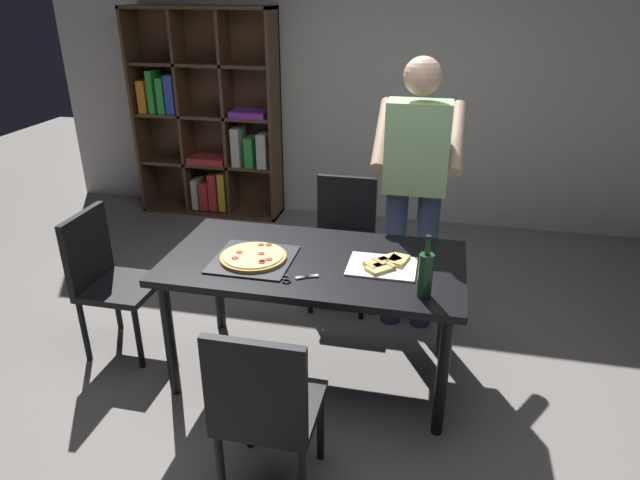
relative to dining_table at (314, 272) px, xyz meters
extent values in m
plane|color=gray|center=(0.00, 0.00, -0.67)|extent=(12.00, 12.00, 0.00)
cube|color=silver|center=(0.00, 2.60, 0.73)|extent=(6.40, 0.10, 2.80)
cube|color=black|center=(0.00, 0.00, 0.06)|extent=(1.62, 0.85, 0.04)
cylinder|color=black|center=(-0.73, -0.35, -0.32)|extent=(0.06, 0.06, 0.71)
cylinder|color=black|center=(0.73, -0.35, -0.32)|extent=(0.06, 0.06, 0.71)
cylinder|color=black|center=(-0.73, 0.35, -0.32)|extent=(0.06, 0.06, 0.71)
cylinder|color=black|center=(0.73, 0.35, -0.32)|extent=(0.06, 0.06, 0.71)
cube|color=black|center=(0.00, -0.83, -0.24)|extent=(0.42, 0.42, 0.04)
cube|color=black|center=(0.00, -1.02, 0.00)|extent=(0.42, 0.04, 0.45)
cylinder|color=black|center=(0.18, -0.65, -0.47)|extent=(0.04, 0.04, 0.41)
cylinder|color=black|center=(-0.18, -0.65, -0.47)|extent=(0.04, 0.04, 0.41)
cylinder|color=black|center=(-0.18, -1.01, -0.47)|extent=(0.04, 0.04, 0.41)
cube|color=black|center=(0.00, 0.83, -0.24)|extent=(0.42, 0.42, 0.04)
cube|color=black|center=(0.00, 1.02, 0.00)|extent=(0.42, 0.04, 0.45)
cylinder|color=black|center=(-0.18, 0.65, -0.47)|extent=(0.04, 0.04, 0.41)
cylinder|color=black|center=(0.18, 0.65, -0.47)|extent=(0.04, 0.04, 0.41)
cylinder|color=black|center=(-0.18, 1.01, -0.47)|extent=(0.04, 0.04, 0.41)
cylinder|color=black|center=(0.18, 1.01, -0.47)|extent=(0.04, 0.04, 0.41)
cube|color=black|center=(-1.21, 0.00, -0.24)|extent=(0.42, 0.42, 0.04)
cube|color=black|center=(-1.40, 0.00, 0.00)|extent=(0.04, 0.42, 0.45)
cylinder|color=black|center=(-1.03, -0.18, -0.47)|extent=(0.04, 0.04, 0.41)
cylinder|color=black|center=(-1.03, 0.18, -0.47)|extent=(0.04, 0.04, 0.41)
cylinder|color=black|center=(-1.39, -0.18, -0.47)|extent=(0.04, 0.04, 0.41)
cylinder|color=black|center=(-1.39, 0.18, -0.47)|extent=(0.04, 0.04, 0.41)
cube|color=#513823|center=(-2.29, 2.35, 0.30)|extent=(0.03, 0.35, 1.95)
cube|color=#513823|center=(-0.92, 2.35, 0.30)|extent=(0.03, 0.35, 1.95)
cube|color=#513823|center=(-1.61, 2.35, 1.26)|extent=(1.40, 0.35, 0.03)
cube|color=#513823|center=(-1.61, 2.35, -0.66)|extent=(1.40, 0.35, 0.03)
cube|color=#513823|center=(-1.61, 2.51, 0.30)|extent=(1.40, 0.03, 1.95)
cube|color=#513823|center=(-1.61, 2.35, -0.17)|extent=(1.34, 0.29, 0.03)
cube|color=#513823|center=(-1.61, 2.35, 0.30)|extent=(1.34, 0.29, 0.03)
cube|color=#513823|center=(-1.61, 2.35, 0.78)|extent=(1.34, 0.29, 0.03)
cube|color=#513823|center=(-1.83, 2.35, 0.30)|extent=(0.03, 0.29, 1.89)
cube|color=#513823|center=(-1.38, 2.35, 0.30)|extent=(0.03, 0.29, 1.89)
cube|color=silver|center=(-1.75, 2.33, -0.48)|extent=(0.06, 0.22, 0.30)
cube|color=red|center=(-1.66, 2.33, -0.49)|extent=(0.08, 0.22, 0.27)
cube|color=red|center=(-1.56, 2.33, -0.44)|extent=(0.08, 0.22, 0.37)
cube|color=yellow|center=(-1.46, 2.33, -0.44)|extent=(0.07, 0.22, 0.38)
cube|color=red|center=(-1.61, 2.33, -0.12)|extent=(0.38, 0.25, 0.06)
cube|color=silver|center=(-1.29, 2.33, 0.03)|extent=(0.08, 0.22, 0.37)
cube|color=green|center=(-1.16, 2.33, -0.01)|extent=(0.08, 0.22, 0.28)
cube|color=silver|center=(-1.03, 2.33, 0.01)|extent=(0.09, 0.22, 0.32)
cube|color=orange|center=(-2.20, 2.33, 0.47)|extent=(0.08, 0.22, 0.30)
cube|color=green|center=(-2.10, 2.33, 0.52)|extent=(0.06, 0.22, 0.40)
cube|color=green|center=(-2.01, 2.33, 0.49)|extent=(0.07, 0.22, 0.33)
cube|color=blue|center=(-1.91, 2.33, 0.50)|extent=(0.08, 0.22, 0.36)
cube|color=purple|center=(-1.16, 2.33, 0.35)|extent=(0.34, 0.25, 0.06)
cylinder|color=#38476B|center=(0.58, 0.68, -0.20)|extent=(0.14, 0.14, 0.95)
cylinder|color=#38476B|center=(0.38, 0.68, -0.20)|extent=(0.14, 0.14, 0.95)
cube|color=#99CC8C|center=(0.48, 0.68, 0.55)|extent=(0.38, 0.22, 0.55)
sphere|color=#E0B293|center=(0.48, 0.68, 0.97)|extent=(0.22, 0.22, 0.22)
cylinder|color=#E0B293|center=(0.71, 0.86, 0.58)|extent=(0.09, 0.50, 0.39)
cylinder|color=#E0B293|center=(0.25, 0.86, 0.58)|extent=(0.09, 0.50, 0.39)
cube|color=#2D2D33|center=(-0.32, -0.08, 0.08)|extent=(0.42, 0.42, 0.01)
cylinder|color=tan|center=(-0.32, -0.08, 0.10)|extent=(0.36, 0.36, 0.02)
cylinder|color=#EACC6B|center=(-0.32, -0.08, 0.11)|extent=(0.33, 0.33, 0.01)
cylinder|color=#B22819|center=(-0.24, -0.16, 0.11)|extent=(0.04, 0.04, 0.00)
cylinder|color=#B22819|center=(-0.27, 0.06, 0.11)|extent=(0.04, 0.04, 0.00)
cylinder|color=#B22819|center=(-0.22, -0.12, 0.11)|extent=(0.04, 0.04, 0.00)
cylinder|color=#B22819|center=(-0.32, 0.05, 0.11)|extent=(0.04, 0.04, 0.00)
cylinder|color=#B22819|center=(-0.25, -0.14, 0.11)|extent=(0.04, 0.04, 0.00)
cylinder|color=#B22819|center=(-0.40, -0.14, 0.11)|extent=(0.04, 0.04, 0.00)
cylinder|color=#B22819|center=(-0.40, -0.07, 0.11)|extent=(0.04, 0.04, 0.00)
cylinder|color=#B22819|center=(-0.28, -0.06, 0.11)|extent=(0.04, 0.04, 0.00)
cube|color=white|center=(0.37, -0.01, 0.08)|extent=(0.36, 0.28, 0.01)
cube|color=#EACC6B|center=(0.37, -0.06, 0.10)|extent=(0.16, 0.16, 0.02)
cube|color=tan|center=(0.41, -0.02, 0.10)|extent=(0.08, 0.08, 0.02)
cube|color=#EACC6B|center=(0.45, 0.05, 0.10)|extent=(0.12, 0.16, 0.02)
cube|color=tan|center=(0.43, 0.00, 0.10)|extent=(0.09, 0.05, 0.02)
cube|color=#EACC6B|center=(0.39, 0.04, 0.10)|extent=(0.16, 0.16, 0.02)
cube|color=tan|center=(0.35, 0.00, 0.10)|extent=(0.08, 0.08, 0.02)
cube|color=#EACC6B|center=(0.35, -0.01, 0.10)|extent=(0.16, 0.16, 0.02)
cube|color=tan|center=(0.31, -0.05, 0.10)|extent=(0.08, 0.08, 0.02)
cylinder|color=#194723|center=(0.60, -0.27, 0.19)|extent=(0.07, 0.07, 0.22)
cylinder|color=#194723|center=(0.60, -0.27, 0.34)|extent=(0.03, 0.03, 0.08)
cylinder|color=black|center=(0.60, -0.27, 0.39)|extent=(0.03, 0.03, 0.02)
cube|color=silver|center=(0.01, -0.21, 0.08)|extent=(0.11, 0.08, 0.01)
cube|color=silver|center=(0.01, -0.21, 0.08)|extent=(0.12, 0.05, 0.01)
torus|color=black|center=(-0.09, -0.24, 0.08)|extent=(0.06, 0.06, 0.01)
torus|color=black|center=(-0.08, -0.28, 0.08)|extent=(0.06, 0.06, 0.01)
camera|label=1|loc=(0.63, -2.66, 1.44)|focal=31.55mm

